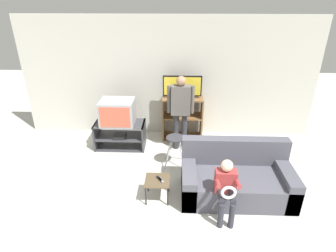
{
  "coord_description": "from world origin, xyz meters",
  "views": [
    {
      "loc": [
        0.23,
        -2.46,
        3.0
      ],
      "look_at": [
        0.06,
        1.91,
        0.9
      ],
      "focal_mm": 30.0,
      "sensor_mm": 36.0,
      "label": 1
    }
  ],
  "objects": [
    {
      "name": "remote_control_white",
      "position": [
        -0.02,
        1.09,
        0.36
      ],
      "size": [
        0.11,
        0.14,
        0.02
      ],
      "primitive_type": "cube",
      "rotation": [
        0.0,
        0.0,
        0.58
      ],
      "color": "gray",
      "rests_on": "snack_table"
    },
    {
      "name": "tv_stand",
      "position": [
        -0.98,
        2.74,
        0.27
      ],
      "size": [
        1.03,
        0.52,
        0.55
      ],
      "color": "#38383D",
      "rests_on": "ground_plane"
    },
    {
      "name": "folding_stool",
      "position": [
        0.19,
        2.09,
        0.48
      ],
      "size": [
        0.42,
        0.38,
        0.59
      ],
      "color": "#B7B7BC",
      "rests_on": "ground_plane"
    },
    {
      "name": "television_flat",
      "position": [
        0.31,
        3.19,
        1.19
      ],
      "size": [
        0.81,
        0.2,
        0.48
      ],
      "color": "black",
      "rests_on": "media_shelf"
    },
    {
      "name": "person_seated_child",
      "position": [
        0.92,
        0.74,
        0.54
      ],
      "size": [
        0.33,
        0.43,
        0.91
      ],
      "color": "#2D2D38",
      "rests_on": "ground_plane"
    },
    {
      "name": "media_shelf",
      "position": [
        0.33,
        3.2,
        0.49
      ],
      "size": [
        0.87,
        0.44,
        0.96
      ],
      "color": "brown",
      "rests_on": "ground_plane"
    },
    {
      "name": "snack_table",
      "position": [
        -0.08,
        1.1,
        0.3
      ],
      "size": [
        0.39,
        0.39,
        0.35
      ],
      "color": "brown",
      "rests_on": "ground_plane"
    },
    {
      "name": "wall_back",
      "position": [
        0.0,
        3.5,
        1.3
      ],
      "size": [
        6.4,
        0.06,
        2.6
      ],
      "color": "beige",
      "rests_on": "ground_plane"
    },
    {
      "name": "remote_control_black",
      "position": [
        -0.05,
        1.12,
        0.36
      ],
      "size": [
        0.11,
        0.14,
        0.02
      ],
      "primitive_type": "cube",
      "rotation": [
        0.0,
        0.0,
        0.59
      ],
      "color": "black",
      "rests_on": "snack_table"
    },
    {
      "name": "person_standing_adult",
      "position": [
        0.28,
        2.71,
        0.94
      ],
      "size": [
        0.53,
        0.2,
        1.56
      ],
      "color": "#2D2D33",
      "rests_on": "ground_plane"
    },
    {
      "name": "television_main",
      "position": [
        -0.99,
        2.73,
        0.8
      ],
      "size": [
        0.68,
        0.55,
        0.5
      ],
      "color": "#9E9EA3",
      "rests_on": "tv_stand"
    },
    {
      "name": "couch",
      "position": [
        1.18,
        1.28,
        0.28
      ],
      "size": [
        1.74,
        0.91,
        0.85
      ],
      "color": "#4C4C56",
      "rests_on": "ground_plane"
    }
  ]
}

